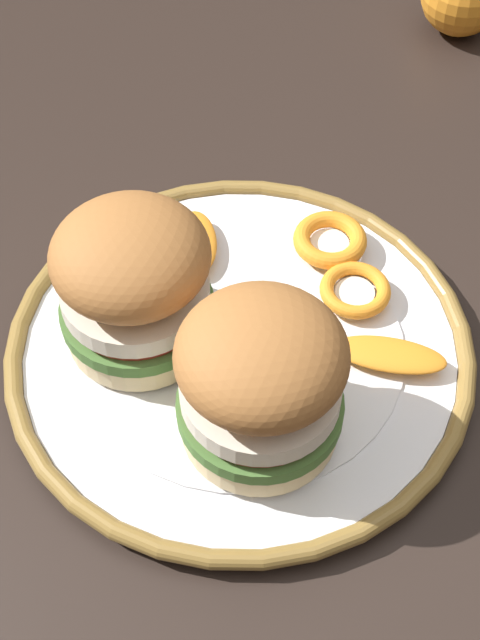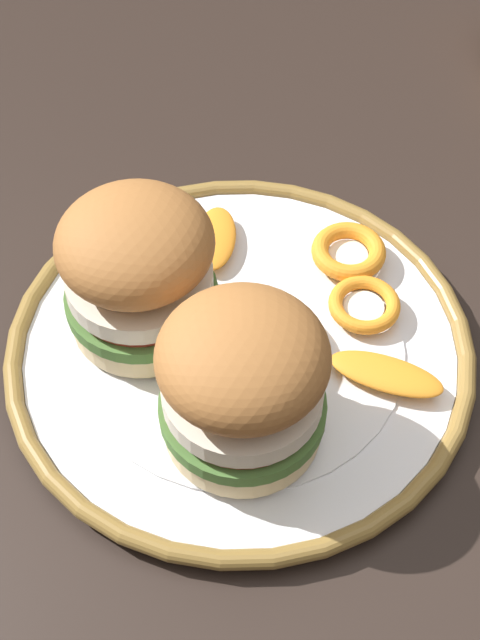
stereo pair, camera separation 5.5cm
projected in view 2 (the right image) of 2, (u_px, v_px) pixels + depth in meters
dining_table at (323, 455)px, 0.67m from camera, size 1.13×1.08×0.76m
dinner_plate at (240, 348)px, 0.60m from camera, size 0.31×0.31×0.02m
sandwich_half_left at (243, 381)px, 0.51m from camera, size 0.12×0.12×0.10m
sandwich_half_right at (138, 269)px, 0.56m from camera, size 0.11×0.11×0.10m
orange_peel_curled at (364, 305)px, 0.60m from camera, size 0.06×0.06×0.01m
orange_peel_strip_long at (215, 238)px, 0.64m from camera, size 0.07×0.05×0.01m
orange_peel_strip_short at (386, 374)px, 0.57m from camera, size 0.07×0.07×0.01m
orange_peel_small_curl at (349, 252)px, 0.63m from camera, size 0.07×0.07×0.01m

